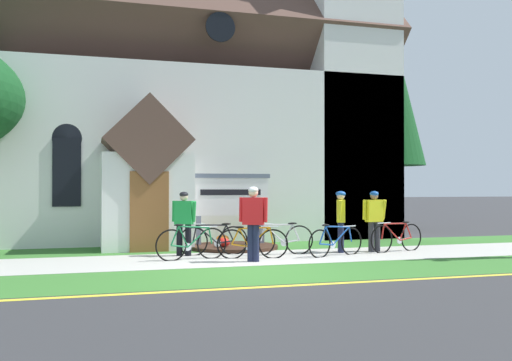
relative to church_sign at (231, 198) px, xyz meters
The scene contains 20 objects.
ground 1.66m from the church_sign, 143.50° to the right, with size 140.00×140.00×0.00m, color #333335.
sidewalk_slab 2.85m from the church_sign, 91.62° to the right, with size 32.00×2.67×0.01m, color #B7B5AD.
grass_verge 5.17m from the church_sign, 90.81° to the right, with size 32.00×2.32×0.01m, color #38722D.
church_lawn 1.39m from the church_sign, 145.93° to the right, with size 24.00×2.20×0.01m, color #38722D.
curb_paint_stripe 6.44m from the church_sign, 90.64° to the right, with size 28.00×0.16×0.01m, color yellow.
church_building 6.49m from the church_sign, 87.04° to the left, with size 12.91×11.26×12.95m.
church_sign is the anchor object (origin of this frame).
flower_bed 1.38m from the church_sign, 90.44° to the right, with size 2.41×2.41×0.34m.
bicycle_white 3.02m from the church_sign, 122.02° to the right, with size 1.73×0.36×0.86m.
bicycle_black 4.65m from the church_sign, 30.73° to the right, with size 1.74×0.48×0.81m.
bicycle_green 2.44m from the church_sign, 69.35° to the right, with size 1.75×0.08×0.82m.
bicycle_silver 2.78m from the church_sign, 92.10° to the right, with size 1.66×0.41×0.79m.
bicycle_orange 3.52m from the church_sign, 53.95° to the right, with size 1.67×0.62×0.82m.
bicycle_yellow 2.13m from the church_sign, 116.40° to the right, with size 1.74×0.12×0.81m.
cyclist_in_white_jersey 3.22m from the church_sign, 40.37° to the right, with size 0.37×0.69×1.59m.
cyclist_in_orange_jersey 2.32m from the church_sign, 133.73° to the right, with size 0.53×0.50×1.58m.
cyclist_in_blue_jersey 3.20m from the church_sign, 94.24° to the right, with size 0.57×0.44×1.70m.
cyclist_in_green_jersey 3.99m from the church_sign, 32.66° to the right, with size 0.64×0.28×1.59m.
roadside_conifer 9.77m from the church_sign, 31.16° to the left, with size 2.81×2.81×8.53m.
distant_hill 66.35m from the church_sign, 97.64° to the left, with size 84.18×39.12×25.02m, color #847A5B.
Camera 1 is at (-2.98, -10.84, 1.69)m, focal length 39.51 mm.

